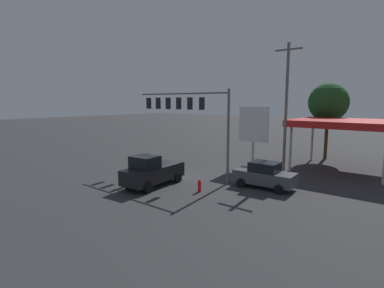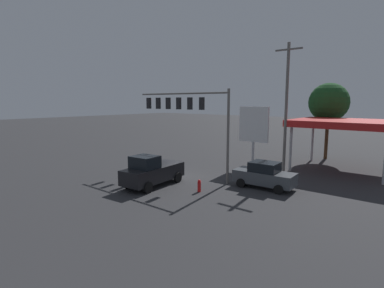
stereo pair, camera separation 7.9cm
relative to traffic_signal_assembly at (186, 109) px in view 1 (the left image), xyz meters
The scene contains 9 objects.
ground_plane 5.80m from the traffic_signal_assembly, 85.86° to the left, with size 200.00×200.00×0.00m, color #2D2D30.
traffic_signal_assembly is the anchor object (origin of this frame).
utility_pole 9.01m from the traffic_signal_assembly, 130.76° to the right, with size 2.40×0.26×11.37m.
gas_station_canopy 14.51m from the traffic_signal_assembly, 133.40° to the right, with size 8.55×7.43×4.66m.
price_sign 6.81m from the traffic_signal_assembly, 120.24° to the right, with size 2.89×0.27×5.85m.
pickup_parked 6.13m from the traffic_signal_assembly, 91.10° to the left, with size 2.57×5.33×2.40m.
sedan_waiting 8.38m from the traffic_signal_assembly, behind, with size 4.49×2.25×1.93m.
street_tree 17.01m from the traffic_signal_assembly, 114.91° to the right, with size 4.18×4.18×8.30m.
fire_hydrant 7.14m from the traffic_signal_assembly, 141.23° to the left, with size 0.24×0.24×0.88m.
Camera 1 is at (-16.28, 18.13, 6.34)m, focal length 28.00 mm.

